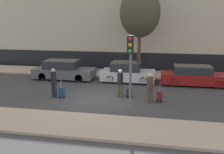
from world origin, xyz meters
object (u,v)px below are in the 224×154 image
(trolley_center, at_px, (129,92))
(parked_car_0, at_px, (64,70))
(trolley_right, at_px, (159,96))
(pedestrian_right, at_px, (150,86))
(parked_car_1, at_px, (127,73))
(traffic_light, at_px, (130,60))
(parked_bicycle, at_px, (89,67))
(trolley_left, at_px, (62,92))
(pedestrian_center, at_px, (120,81))
(bare_tree_near_crossing, at_px, (140,13))
(parked_car_2, at_px, (194,76))
(pedestrian_left, at_px, (54,81))

(trolley_center, bearing_deg, parked_car_0, 146.09)
(trolley_right, bearing_deg, pedestrian_right, -168.01)
(parked_car_1, relative_size, pedestrian_right, 2.35)
(traffic_light, height_order, parked_bicycle, traffic_light)
(trolley_left, relative_size, trolley_right, 1.03)
(pedestrian_center, bearing_deg, pedestrian_right, 158.85)
(parked_car_0, relative_size, parked_car_1, 1.19)
(parked_car_0, height_order, parked_car_1, parked_car_0)
(pedestrian_right, height_order, bare_tree_near_crossing, bare_tree_near_crossing)
(traffic_light, bearing_deg, trolley_right, 62.02)
(trolley_left, bearing_deg, pedestrian_right, 2.53)
(pedestrian_center, bearing_deg, parked_car_2, -142.71)
(parked_car_1, height_order, trolley_right, parked_car_1)
(parked_car_2, bearing_deg, trolley_left, -150.11)
(trolley_center, bearing_deg, pedestrian_center, -178.71)
(trolley_left, bearing_deg, bare_tree_near_crossing, 59.77)
(parked_car_2, bearing_deg, pedestrian_right, -123.40)
(pedestrian_center, relative_size, pedestrian_right, 1.02)
(pedestrian_left, relative_size, pedestrian_right, 1.04)
(parked_car_0, height_order, parked_car_2, parked_car_0)
(parked_car_0, bearing_deg, trolley_right, -30.28)
(parked_car_0, height_order, pedestrian_right, pedestrian_right)
(traffic_light, bearing_deg, parked_bicycle, 116.27)
(trolley_left, xyz_separation_m, traffic_light, (4.28, -2.23, 2.36))
(parked_car_1, xyz_separation_m, pedestrian_center, (0.07, -3.88, 0.28))
(parked_car_1, distance_m, trolley_left, 5.76)
(traffic_light, distance_m, bare_tree_near_crossing, 9.24)
(pedestrian_center, xyz_separation_m, pedestrian_right, (1.78, -0.64, -0.02))
(trolley_left, xyz_separation_m, trolley_center, (3.88, 0.88, -0.06))
(trolley_left, height_order, trolley_center, trolley_left)
(parked_car_1, xyz_separation_m, parked_car_2, (4.72, -0.16, -0.03))
(parked_car_2, xyz_separation_m, trolley_right, (-2.34, -4.25, -0.29))
(trolley_left, relative_size, parked_bicycle, 0.66)
(pedestrian_center, bearing_deg, traffic_light, 105.70)
(trolley_right, bearing_deg, parked_bicycle, 130.99)
(parked_car_2, relative_size, parked_bicycle, 2.63)
(trolley_left, bearing_deg, trolley_right, 3.45)
(parked_bicycle, bearing_deg, parked_car_1, -35.10)
(trolley_center, xyz_separation_m, bare_tree_near_crossing, (0.04, 5.84, 4.72))
(parked_car_2, bearing_deg, pedestrian_left, -152.43)
(pedestrian_center, height_order, bare_tree_near_crossing, bare_tree_near_crossing)
(parked_car_1, xyz_separation_m, parked_bicycle, (-3.71, 2.61, -0.19))
(pedestrian_center, relative_size, bare_tree_near_crossing, 0.25)
(pedestrian_center, relative_size, traffic_light, 0.44)
(parked_car_2, bearing_deg, trolley_center, -137.88)
(trolley_center, relative_size, trolley_right, 0.93)
(pedestrian_right, xyz_separation_m, traffic_light, (-0.83, -2.45, 1.79))
(parked_car_1, height_order, pedestrian_right, pedestrian_right)
(pedestrian_left, height_order, parked_bicycle, pedestrian_left)
(parked_car_2, distance_m, trolley_center, 5.54)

